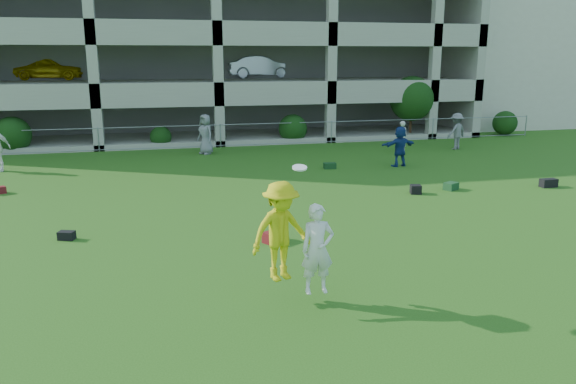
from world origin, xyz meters
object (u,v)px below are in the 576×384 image
object	(u,v)px
bystander_d	(400,146)
frisbee_contest	(289,235)
bystander_e	(402,137)
parking_garage	(202,33)
crate_d	(416,189)
bystander_f	(456,131)
bystander_c	(205,134)
stucco_building	(514,50)

from	to	relation	value
bystander_d	frisbee_contest	xyz separation A→B (m)	(-7.79, -12.11, 0.48)
bystander_d	bystander_e	size ratio (longest dim) A/B	1.13
bystander_e	parking_garage	distance (m)	15.82
frisbee_contest	crate_d	bearing A→B (deg)	49.78
parking_garage	frisbee_contest	bearing A→B (deg)	-91.98
bystander_e	bystander_f	xyz separation A→B (m)	(3.03, 0.14, 0.15)
bystander_c	parking_garage	bearing A→B (deg)	139.91
frisbee_contest	bystander_f	bearing A→B (deg)	51.43
bystander_d	crate_d	distance (m)	4.98
stucco_building	bystander_d	distance (m)	23.11
bystander_c	crate_d	size ratio (longest dim) A/B	5.43
frisbee_contest	parking_garage	xyz separation A→B (m)	(0.96, 27.77, 4.68)
bystander_e	frisbee_contest	bearing A→B (deg)	71.16
bystander_d	bystander_e	xyz separation A→B (m)	(1.62, 3.35, -0.10)
stucco_building	bystander_d	xyz separation A→B (m)	(-16.19, -15.96, -4.14)
stucco_building	bystander_f	world-z (taller)	stucco_building
bystander_d	parking_garage	distance (m)	17.84
bystander_d	bystander_f	distance (m)	5.82
bystander_c	bystander_d	xyz separation A→B (m)	(7.75, -5.05, -0.09)
bystander_c	parking_garage	xyz separation A→B (m)	(0.92, 10.61, 5.06)
bystander_d	bystander_f	world-z (taller)	bystander_f
bystander_f	crate_d	xyz separation A→B (m)	(-6.17, -8.19, -0.76)
bystander_d	parking_garage	bearing A→B (deg)	-75.71
frisbee_contest	bystander_c	bearing A→B (deg)	89.87
bystander_f	parking_garage	world-z (taller)	parking_garage
frisbee_contest	bystander_e	bearing A→B (deg)	58.68
bystander_d	frisbee_contest	world-z (taller)	frisbee_contest
bystander_d	parking_garage	size ratio (longest dim) A/B	0.06
crate_d	bystander_d	bearing A→B (deg)	72.13
parking_garage	bystander_c	bearing A→B (deg)	-94.98
crate_d	bystander_f	bearing A→B (deg)	53.00
stucco_building	crate_d	distance (m)	27.63
stucco_building	crate_d	size ratio (longest dim) A/B	45.71
bystander_d	crate_d	xyz separation A→B (m)	(-1.51, -4.69, -0.71)
bystander_e	bystander_f	size ratio (longest dim) A/B	0.84
bystander_c	bystander_e	bearing A→B (deg)	44.65
stucco_building	parking_garage	xyz separation A→B (m)	(-23.01, -0.30, 1.01)
stucco_building	bystander_c	distance (m)	26.62
stucco_building	bystander_c	bearing A→B (deg)	-155.49
bystander_c	parking_garage	distance (m)	11.80
bystander_e	crate_d	distance (m)	8.66
bystander_c	bystander_e	distance (m)	9.53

